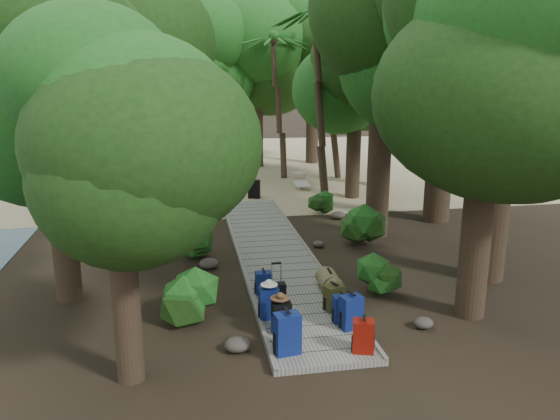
{
  "coord_description": "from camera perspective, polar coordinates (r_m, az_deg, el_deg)",
  "views": [
    {
      "loc": [
        -2.31,
        -12.93,
        4.92
      ],
      "look_at": [
        0.37,
        2.1,
        1.0
      ],
      "focal_mm": 35.0,
      "sensor_mm": 36.0,
      "label": 1
    }
  ],
  "objects": [
    {
      "name": "tree_back_a",
      "position": [
        27.97,
        -8.01,
        13.17
      ],
      "size": [
        5.07,
        5.07,
        8.77
      ],
      "primitive_type": null,
      "color": "black",
      "rests_on": "ground"
    },
    {
      "name": "palm_left_a",
      "position": [
        19.22,
        -16.99,
        10.51
      ],
      "size": [
        4.8,
        4.8,
        7.64
      ],
      "primitive_type": null,
      "color": "#123910",
      "rests_on": "ground"
    },
    {
      "name": "shrub_left_b",
      "position": [
        14.91,
        -9.08,
        -3.47
      ],
      "size": [
        0.87,
        0.87,
        0.78
      ],
      "primitive_type": null,
      "color": "#1B4916",
      "rests_on": "ground"
    },
    {
      "name": "lone_suitcase_on_sand",
      "position": [
        21.52,
        -2.72,
        2.2
      ],
      "size": [
        0.51,
        0.38,
        0.72
      ],
      "primitive_type": null,
      "rotation": [
        0.0,
        0.0,
        -0.28
      ],
      "color": "black",
      "rests_on": "sand_beach"
    },
    {
      "name": "backpack_left_b",
      "position": [
        10.44,
        0.16,
        -10.97
      ],
      "size": [
        0.36,
        0.26,
        0.66
      ],
      "primitive_type": null,
      "rotation": [
        0.0,
        0.0,
        0.02
      ],
      "color": "black",
      "rests_on": "boardwalk"
    },
    {
      "name": "shrub_right_b",
      "position": [
        15.88,
        8.81,
        -1.4
      ],
      "size": [
        1.43,
        1.43,
        1.28
      ],
      "primitive_type": null,
      "color": "#1B4916",
      "rests_on": "ground"
    },
    {
      "name": "tree_right_b",
      "position": [
        13.43,
        22.82,
        14.89
      ],
      "size": [
        5.92,
        5.92,
        10.58
      ],
      "primitive_type": null,
      "color": "black",
      "rests_on": "ground"
    },
    {
      "name": "rock_right_c",
      "position": [
        15.7,
        4.02,
        -3.56
      ],
      "size": [
        0.33,
        0.3,
        0.18
      ],
      "primitive_type": null,
      "color": "#4C473F",
      "rests_on": "ground"
    },
    {
      "name": "rock_right_a",
      "position": [
        11.3,
        14.75,
        -11.34
      ],
      "size": [
        0.39,
        0.35,
        0.21
      ],
      "primitive_type": null,
      "color": "#4C473F",
      "rests_on": "ground"
    },
    {
      "name": "ground",
      "position": [
        14.03,
        0.0,
        -6.13
      ],
      "size": [
        120.0,
        120.0,
        0.0
      ],
      "primitive_type": "plane",
      "color": "black",
      "rests_on": "ground"
    },
    {
      "name": "tree_back_d",
      "position": [
        27.16,
        -16.23,
        12.94
      ],
      "size": [
        5.39,
        5.39,
        8.98
      ],
      "primitive_type": null,
      "color": "black",
      "rests_on": "ground"
    },
    {
      "name": "tree_back_b",
      "position": [
        28.51,
        -2.52,
        14.13
      ],
      "size": [
        5.37,
        5.37,
        9.59
      ],
      "primitive_type": null,
      "color": "black",
      "rests_on": "ground"
    },
    {
      "name": "shrub_left_c",
      "position": [
        17.64,
        -10.62,
        0.03
      ],
      "size": [
        1.38,
        1.38,
        1.24
      ],
      "primitive_type": null,
      "color": "#1B4916",
      "rests_on": "ground"
    },
    {
      "name": "sand_beach",
      "position": [
        29.44,
        -5.5,
        4.73
      ],
      "size": [
        40.0,
        22.0,
        0.02
      ],
      "primitive_type": "cube",
      "color": "tan",
      "rests_on": "ground"
    },
    {
      "name": "rock_right_b",
      "position": [
        13.7,
        9.58,
        -6.35
      ],
      "size": [
        0.42,
        0.38,
        0.23
      ],
      "primitive_type": null,
      "color": "#4C473F",
      "rests_on": "ground"
    },
    {
      "name": "rock_left_a",
      "position": [
        10.14,
        -4.46,
        -13.84
      ],
      "size": [
        0.47,
        0.42,
        0.26
      ],
      "primitive_type": null,
      "color": "#4C473F",
      "rests_on": "ground"
    },
    {
      "name": "boardwalk",
      "position": [
        14.94,
        -0.67,
        -4.59
      ],
      "size": [
        2.0,
        12.0,
        0.12
      ],
      "primitive_type": "cube",
      "color": "gray",
      "rests_on": "ground"
    },
    {
      "name": "backpack_left_a",
      "position": [
        9.69,
        0.76,
        -12.56
      ],
      "size": [
        0.48,
        0.37,
        0.81
      ],
      "primitive_type": null,
      "rotation": [
        0.0,
        0.0,
        0.16
      ],
      "color": "navy",
      "rests_on": "boardwalk"
    },
    {
      "name": "tree_right_c",
      "position": [
        16.33,
        10.75,
        14.22
      ],
      "size": [
        5.71,
        5.71,
        9.88
      ],
      "primitive_type": null,
      "color": "black",
      "rests_on": "ground"
    },
    {
      "name": "tree_right_d",
      "position": [
        18.57,
        17.28,
        17.64
      ],
      "size": [
        6.73,
        6.73,
        12.34
      ],
      "primitive_type": null,
      "color": "black",
      "rests_on": "ground"
    },
    {
      "name": "rock_left_b",
      "position": [
        11.92,
        -11.62,
        -9.84
      ],
      "size": [
        0.32,
        0.29,
        0.18
      ],
      "primitive_type": null,
      "color": "#4C473F",
      "rests_on": "ground"
    },
    {
      "name": "backpack_right_a",
      "position": [
        9.87,
        8.71,
        -12.73
      ],
      "size": [
        0.43,
        0.36,
        0.66
      ],
      "primitive_type": null,
      "rotation": [
        0.0,
        0.0,
        -0.3
      ],
      "color": "#800202",
      "rests_on": "boardwalk"
    },
    {
      "name": "duffel_right_khaki",
      "position": [
        12.37,
        5.15,
        -7.39
      ],
      "size": [
        0.48,
        0.69,
        0.45
      ],
      "primitive_type": null,
      "rotation": [
        0.0,
        0.0,
        -0.05
      ],
      "color": "olive",
      "rests_on": "boardwalk"
    },
    {
      "name": "shrub_left_a",
      "position": [
        11.18,
        -9.45,
        -9.17
      ],
      "size": [
        1.09,
        1.09,
        0.98
      ],
      "primitive_type": null,
      "color": "#1B4916",
      "rests_on": "ground"
    },
    {
      "name": "kayak",
      "position": [
        23.19,
        -11.35,
        2.3
      ],
      "size": [
        1.7,
        3.11,
        0.31
      ],
      "primitive_type": "ellipsoid",
      "rotation": [
        0.0,
        0.0,
        -0.36
      ],
      "color": "#B42D0F",
      "rests_on": "sand_beach"
    },
    {
      "name": "shrub_right_c",
      "position": [
        19.29,
        4.23,
        0.8
      ],
      "size": [
        0.89,
        0.89,
        0.8
      ],
      "primitive_type": null,
      "color": "#1B4916",
      "rests_on": "ground"
    },
    {
      "name": "palm_right_c",
      "position": [
        25.48,
        0.84,
        10.39
      ],
      "size": [
        3.95,
        3.95,
        6.28
      ],
      "primitive_type": null,
      "color": "#123910",
      "rests_on": "ground"
    },
    {
      "name": "tree_right_f",
      "position": [
        23.89,
        10.93,
        13.02
      ],
      "size": [
        4.98,
        4.98,
        8.9
      ],
      "primitive_type": null,
      "color": "black",
      "rests_on": "ground"
    },
    {
      "name": "shrub_right_a",
      "position": [
        12.51,
        10.25,
        -7.09
      ],
      "size": [
        0.86,
        0.86,
        0.77
      ],
      "primitive_type": null,
      "color": "#1B4916",
      "rests_on": "ground"
    },
    {
      "name": "tree_left_a",
      "position": [
        8.54,
        -16.63,
        2.12
      ],
      "size": [
        3.83,
        3.83,
        6.39
      ],
      "primitive_type": null,
      "color": "black",
      "rests_on": "ground"
    },
    {
      "name": "palm_right_a",
      "position": [
        19.81,
        5.16,
        9.93
      ],
      "size": [
        3.99,
        3.99,
        6.8
      ],
      "primitive_type": null,
      "color": "#123910",
      "rests_on": "ground"
    },
    {
      "name": "rock_left_c",
      "position": [
        14.11,
        -7.43,
        -5.56
      ],
      "size": [
        0.49,
        0.44,
        0.27
      ],
      "primitive_type": null,
      "color": "#4C473F",
      "rests_on": "ground"
    },
    {
      "name": "backpack_left_c",
      "position": [
        10.96,
        -1.16,
        -9.52
      ],
      "size": [
        0.39,
        0.28,
        0.71
      ],
      "primitive_type": null,
      "rotation": [
        0.0,
        0.0,
        0.01
      ],
      "color": "navy",
      "rests_on": "boardwalk"
    },
    {
      "name": "backpack_right_b",
      "position": [
        10.65,
        7.44,
        -10.35
      ],
      "size": [
        0.46,
        0.37,
        0.72
      ],
      "primitive_type": null,
      "rotation": [
        0.0,
        0.0,
        0.25
      ],
      "color": "navy",
      "rests_on": "boardwalk"
    },
    {
      "name": "rock_left_d",
      "position": [
        16.93,
        -10.45,
        -2.46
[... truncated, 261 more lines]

